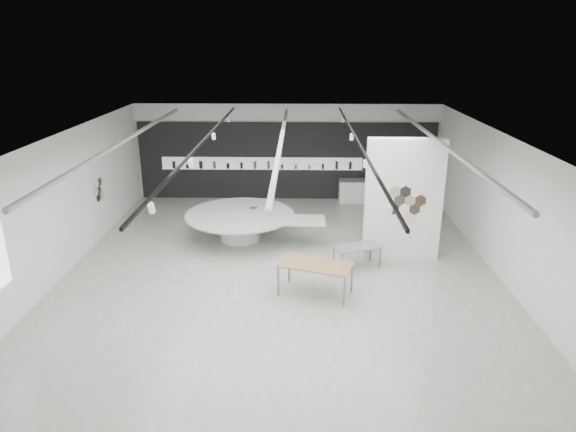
{
  "coord_description": "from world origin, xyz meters",
  "views": [
    {
      "loc": [
        0.48,
        -13.15,
        6.25
      ],
      "look_at": [
        0.17,
        1.2,
        1.23
      ],
      "focal_mm": 32.0,
      "sensor_mm": 36.0,
      "label": 1
    }
  ],
  "objects_px": {
    "partition_column": "(403,200)",
    "kitchen_counter": "(358,191)",
    "sample_table_stone": "(357,248)",
    "sample_table_wood": "(316,266)",
    "display_island": "(242,223)"
  },
  "relations": [
    {
      "from": "sample_table_wood",
      "to": "kitchen_counter",
      "type": "relative_size",
      "value": 1.27
    },
    {
      "from": "sample_table_stone",
      "to": "partition_column",
      "type": "bearing_deg",
      "value": 27.33
    },
    {
      "from": "partition_column",
      "to": "kitchen_counter",
      "type": "height_order",
      "value": "partition_column"
    },
    {
      "from": "display_island",
      "to": "partition_column",
      "type": "bearing_deg",
      "value": -14.63
    },
    {
      "from": "sample_table_wood",
      "to": "sample_table_stone",
      "type": "xyz_separation_m",
      "value": [
        1.23,
        1.65,
        -0.19
      ]
    },
    {
      "from": "sample_table_stone",
      "to": "kitchen_counter",
      "type": "bearing_deg",
      "value": 83.44
    },
    {
      "from": "display_island",
      "to": "kitchen_counter",
      "type": "bearing_deg",
      "value": 45.95
    },
    {
      "from": "display_island",
      "to": "sample_table_stone",
      "type": "relative_size",
      "value": 3.21
    },
    {
      "from": "partition_column",
      "to": "sample_table_stone",
      "type": "relative_size",
      "value": 2.56
    },
    {
      "from": "partition_column",
      "to": "kitchen_counter",
      "type": "xyz_separation_m",
      "value": [
        -0.63,
        5.54,
        -1.35
      ]
    },
    {
      "from": "kitchen_counter",
      "to": "partition_column",
      "type": "bearing_deg",
      "value": -84.13
    },
    {
      "from": "display_island",
      "to": "sample_table_stone",
      "type": "bearing_deg",
      "value": -29.5
    },
    {
      "from": "sample_table_stone",
      "to": "kitchen_counter",
      "type": "height_order",
      "value": "kitchen_counter"
    },
    {
      "from": "partition_column",
      "to": "sample_table_wood",
      "type": "xyz_separation_m",
      "value": [
        -2.58,
        -2.35,
        -1.02
      ]
    },
    {
      "from": "display_island",
      "to": "sample_table_stone",
      "type": "xyz_separation_m",
      "value": [
        3.48,
        -2.06,
        0.01
      ]
    }
  ]
}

